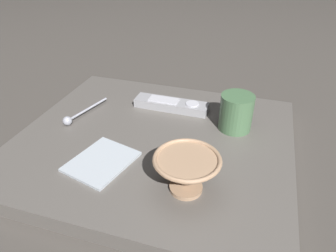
# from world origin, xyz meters

# --- Properties ---
(ground_plane) EXTENTS (6.00, 6.00, 0.00)m
(ground_plane) POSITION_xyz_m (0.00, 0.00, 0.00)
(ground_plane) COLOR #47423D
(table) EXTENTS (0.61, 0.54, 0.03)m
(table) POSITION_xyz_m (0.00, 0.00, 0.02)
(table) COLOR #5B5651
(table) RESTS_ON ground
(cereal_bowl) EXTENTS (0.12, 0.12, 0.07)m
(cereal_bowl) POSITION_xyz_m (0.11, -0.14, 0.08)
(cereal_bowl) COLOR tan
(cereal_bowl) RESTS_ON table
(coffee_mug) EXTENTS (0.08, 0.08, 0.09)m
(coffee_mug) POSITION_xyz_m (0.17, 0.10, 0.08)
(coffee_mug) COLOR #4C724C
(coffee_mug) RESTS_ON table
(teaspoon) EXTENTS (0.05, 0.14, 0.02)m
(teaspoon) POSITION_xyz_m (-0.21, 0.01, 0.05)
(teaspoon) COLOR #A3A5B2
(teaspoon) RESTS_ON table
(tv_remote_near) EXTENTS (0.19, 0.05, 0.03)m
(tv_remote_near) POSITION_xyz_m (0.00, 0.14, 0.05)
(tv_remote_near) COLOR #9E9EA3
(tv_remote_near) RESTS_ON table
(folded_napkin) EXTENTS (0.14, 0.15, 0.01)m
(folded_napkin) POSITION_xyz_m (-0.07, -0.12, 0.04)
(folded_napkin) COLOR #B2BCC6
(folded_napkin) RESTS_ON table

